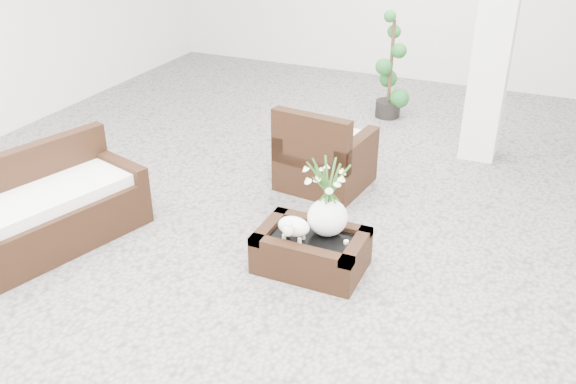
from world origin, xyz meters
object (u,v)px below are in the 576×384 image
at_px(coffee_table, 311,252).
at_px(armchair, 326,146).
at_px(loveseat, 51,200).
at_px(topiary, 391,66).

distance_m(coffee_table, armchair, 1.63).
distance_m(loveseat, topiary, 4.79).
relative_size(armchair, loveseat, 0.57).
relative_size(loveseat, topiary, 1.12).
xyz_separation_m(loveseat, topiary, (1.87, 4.40, 0.29)).
bearing_deg(topiary, loveseat, -113.05).
relative_size(coffee_table, topiary, 0.63).
bearing_deg(loveseat, coffee_table, -60.33).
bearing_deg(coffee_table, armchair, 106.62).
bearing_deg(armchair, coffee_table, 113.17).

